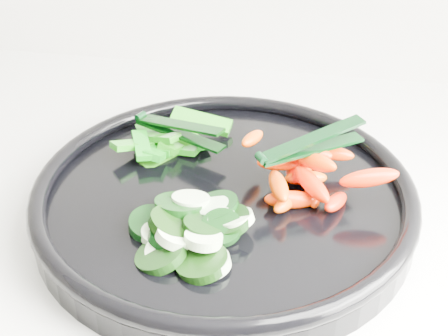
# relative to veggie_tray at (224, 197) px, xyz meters

# --- Properties ---
(veggie_tray) EXTENTS (0.46, 0.46, 0.04)m
(veggie_tray) POSITION_rel_veggie_tray_xyz_m (0.00, 0.00, 0.00)
(veggie_tray) COLOR black
(veggie_tray) RESTS_ON counter
(cucumber_pile) EXTENTS (0.13, 0.12, 0.04)m
(cucumber_pile) POSITION_rel_veggie_tray_xyz_m (-0.02, -0.07, 0.01)
(cucumber_pile) COLOR black
(cucumber_pile) RESTS_ON veggie_tray
(carrot_pile) EXTENTS (0.16, 0.14, 0.05)m
(carrot_pile) POSITION_rel_veggie_tray_xyz_m (0.08, 0.02, 0.02)
(carrot_pile) COLOR #FC5100
(carrot_pile) RESTS_ON veggie_tray
(pepper_pile) EXTENTS (0.12, 0.10, 0.04)m
(pepper_pile) POSITION_rel_veggie_tray_xyz_m (-0.07, 0.07, 0.01)
(pepper_pile) COLOR #0D6309
(pepper_pile) RESTS_ON veggie_tray
(tong_carrot) EXTENTS (0.10, 0.08, 0.02)m
(tong_carrot) POSITION_rel_veggie_tray_xyz_m (0.08, 0.03, 0.05)
(tong_carrot) COLOR black
(tong_carrot) RESTS_ON carrot_pile
(tong_pepper) EXTENTS (0.11, 0.06, 0.02)m
(tong_pepper) POSITION_rel_veggie_tray_xyz_m (-0.06, 0.07, 0.03)
(tong_pepper) COLOR black
(tong_pepper) RESTS_ON pepper_pile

